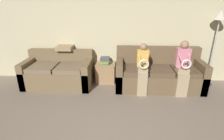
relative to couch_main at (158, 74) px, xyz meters
name	(u,v)px	position (x,y,z in m)	size (l,w,h in m)	color
wall_back	(119,33)	(-1.01, 0.49, 0.93)	(7.98, 0.06, 2.55)	beige
couch_main	(158,74)	(0.00, 0.00, 0.00)	(2.11, 0.88, 0.98)	brown
couch_side	(59,73)	(-2.54, -0.01, -0.02)	(1.70, 0.88, 0.87)	brown
child_left_seated	(143,67)	(-0.45, -0.37, 0.31)	(0.27, 0.37, 1.19)	tan
child_right_seated	(183,66)	(0.45, -0.36, 0.35)	(0.30, 0.38, 1.26)	tan
side_shelf	(106,72)	(-1.35, 0.22, -0.08)	(0.51, 0.43, 0.52)	#9E7A51
book_stack	(105,60)	(-1.35, 0.22, 0.27)	(0.25, 0.31, 0.17)	#3D8451
floor_lamp	(219,22)	(1.34, 0.21, 1.26)	(0.33, 0.33, 1.88)	#2D2B28
throw_pillow	(65,48)	(-2.42, 0.29, 0.58)	(0.41, 0.41, 0.10)	#A38460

